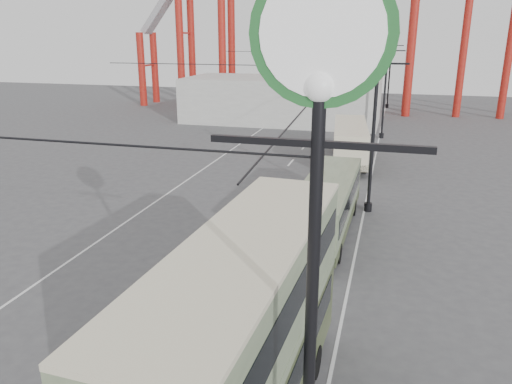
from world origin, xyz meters
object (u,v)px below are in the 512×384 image
(pedestrian, at_px, (262,314))
(single_decker_cream, at_px, (350,141))
(single_decker_green, at_px, (328,203))
(lamp_post_near, at_px, (317,174))
(double_decker_bus, at_px, (246,333))

(pedestrian, bearing_deg, single_decker_cream, -96.73)
(single_decker_cream, height_order, pedestrian, single_decker_cream)
(single_decker_green, xyz_separation_m, single_decker_cream, (-0.29, 15.28, 0.11))
(lamp_post_near, bearing_deg, double_decker_bus, 124.20)
(single_decker_cream, distance_m, pedestrian, 25.11)
(single_decker_cream, relative_size, pedestrian, 5.84)
(double_decker_bus, distance_m, single_decker_cream, 29.48)
(lamp_post_near, relative_size, single_decker_cream, 1.08)
(single_decker_green, bearing_deg, lamp_post_near, -82.68)
(single_decker_cream, bearing_deg, lamp_post_near, -92.38)
(lamp_post_near, bearing_deg, single_decker_green, 96.23)
(lamp_post_near, height_order, double_decker_bus, lamp_post_near)
(double_decker_bus, relative_size, single_decker_cream, 1.02)
(lamp_post_near, relative_size, single_decker_green, 1.07)
(lamp_post_near, distance_m, single_decker_green, 18.27)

